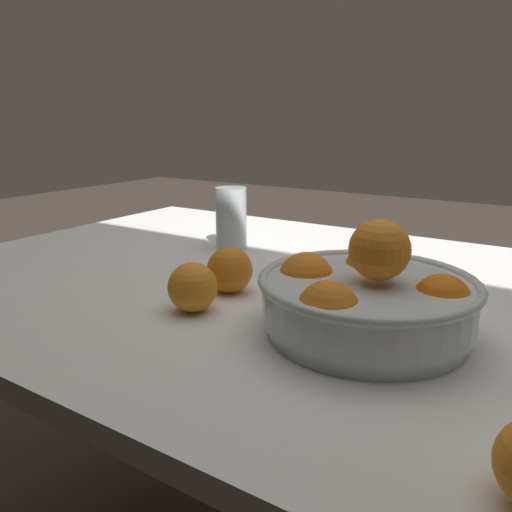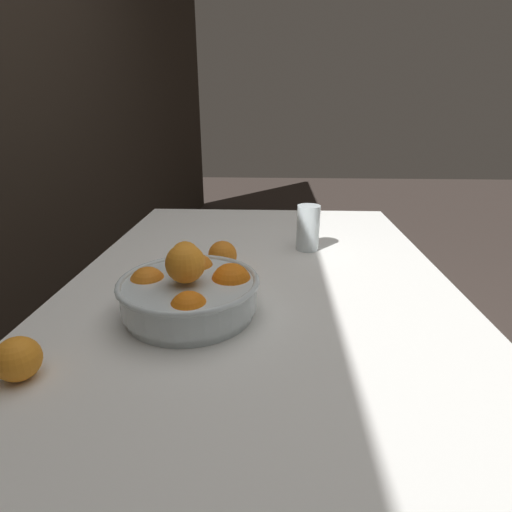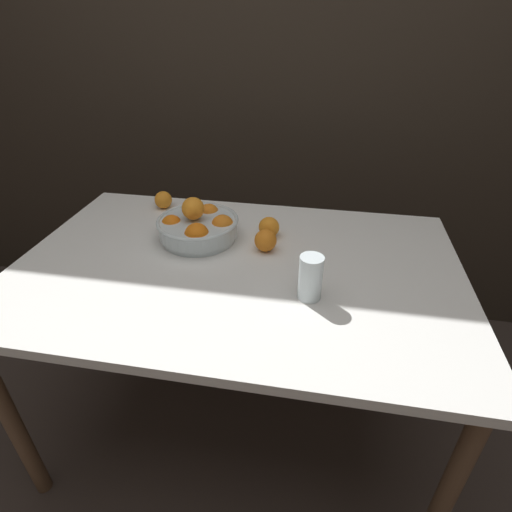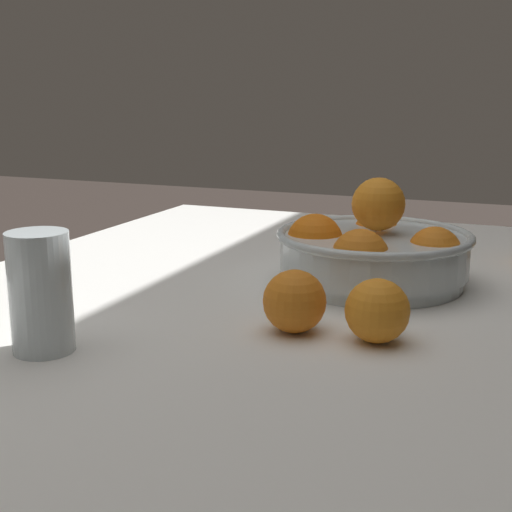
% 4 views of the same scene
% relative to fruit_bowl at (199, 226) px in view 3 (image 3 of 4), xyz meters
% --- Properties ---
extents(ground_plane, '(12.00, 12.00, 0.00)m').
position_rel_fruit_bowl_xyz_m(ground_plane, '(0.16, -0.13, -0.82)').
color(ground_plane, '#3D332D').
extents(back_wall, '(8.00, 0.05, 2.60)m').
position_rel_fruit_bowl_xyz_m(back_wall, '(0.16, 0.74, 0.48)').
color(back_wall, '#2D261E').
rests_on(back_wall, ground_plane).
extents(dining_table, '(1.38, 0.90, 0.77)m').
position_rel_fruit_bowl_xyz_m(dining_table, '(0.16, -0.13, -0.13)').
color(dining_table, white).
rests_on(dining_table, ground_plane).
extents(fruit_bowl, '(0.28, 0.28, 0.15)m').
position_rel_fruit_bowl_xyz_m(fruit_bowl, '(0.00, 0.00, 0.00)').
color(fruit_bowl, silver).
rests_on(fruit_bowl, dining_table).
extents(juice_glass, '(0.07, 0.07, 0.13)m').
position_rel_fruit_bowl_xyz_m(juice_glass, '(0.39, -0.26, 0.01)').
color(juice_glass, '#F4A314').
rests_on(juice_glass, dining_table).
extents(orange_loose_near_bowl, '(0.07, 0.07, 0.07)m').
position_rel_fruit_bowl_xyz_m(orange_loose_near_bowl, '(-0.21, 0.22, -0.01)').
color(orange_loose_near_bowl, orange).
rests_on(orange_loose_near_bowl, dining_table).
extents(orange_loose_front, '(0.07, 0.07, 0.07)m').
position_rel_fruit_bowl_xyz_m(orange_loose_front, '(0.24, -0.03, -0.01)').
color(orange_loose_front, orange).
rests_on(orange_loose_front, dining_table).
extents(orange_loose_aside, '(0.07, 0.07, 0.07)m').
position_rel_fruit_bowl_xyz_m(orange_loose_aside, '(0.23, 0.06, -0.01)').
color(orange_loose_aside, orange).
rests_on(orange_loose_aside, dining_table).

